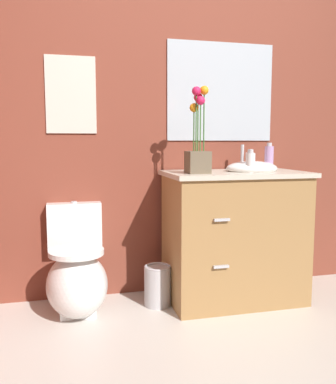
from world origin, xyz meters
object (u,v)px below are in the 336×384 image
(lotion_bottle, at_px, (251,162))
(trash_bin, at_px, (158,285))
(hand_wash_bottle, at_px, (269,158))
(flower_vase, at_px, (198,146))
(vanity_cabinet, at_px, (234,235))
(toilet, at_px, (77,276))
(wall_poster, at_px, (71,95))
(wall_mirror, at_px, (221,92))
(soap_bottle, at_px, (250,161))

(lotion_bottle, distance_m, trash_bin, 1.02)
(hand_wash_bottle, relative_size, trash_bin, 0.71)
(flower_vase, distance_m, hand_wash_bottle, 0.58)
(vanity_cabinet, height_order, trash_bin, vanity_cabinet)
(toilet, bearing_deg, lotion_bottle, -5.77)
(wall_poster, bearing_deg, toilet, -90.00)
(toilet, relative_size, lotion_bottle, 4.63)
(hand_wash_bottle, bearing_deg, flower_vase, -167.91)
(hand_wash_bottle, bearing_deg, trash_bin, -178.94)
(trash_bin, bearing_deg, wall_mirror, 27.08)
(vanity_cabinet, xyz_separation_m, lotion_bottle, (0.07, -0.09, 0.50))
(hand_wash_bottle, xyz_separation_m, wall_mirror, (-0.27, 0.26, 0.47))
(soap_bottle, xyz_separation_m, wall_mirror, (-0.17, 0.16, 0.49))
(flower_vase, bearing_deg, wall_mirror, 52.15)
(trash_bin, relative_size, wall_poster, 0.54)
(flower_vase, bearing_deg, wall_poster, 153.77)
(toilet, xyz_separation_m, vanity_cabinet, (1.06, -0.03, 0.21))
(lotion_bottle, relative_size, hand_wash_bottle, 0.77)
(toilet, height_order, vanity_cabinet, vanity_cabinet)
(toilet, bearing_deg, wall_poster, 90.00)
(soap_bottle, distance_m, wall_poster, 1.31)
(vanity_cabinet, height_order, lotion_bottle, vanity_cabinet)
(vanity_cabinet, relative_size, wall_mirror, 1.34)
(toilet, relative_size, soap_bottle, 4.67)
(wall_mirror, bearing_deg, soap_bottle, -44.64)
(wall_poster, distance_m, wall_mirror, 1.06)
(trash_bin, bearing_deg, vanity_cabinet, -2.24)
(hand_wash_bottle, bearing_deg, toilet, -179.60)
(trash_bin, distance_m, wall_poster, 1.40)
(toilet, distance_m, trash_bin, 0.54)
(vanity_cabinet, height_order, wall_poster, wall_poster)
(vanity_cabinet, bearing_deg, trash_bin, 177.76)
(toilet, height_order, flower_vase, flower_vase)
(lotion_bottle, relative_size, trash_bin, 0.55)
(hand_wash_bottle, distance_m, wall_poster, 1.42)
(lotion_bottle, height_order, hand_wash_bottle, hand_wash_bottle)
(soap_bottle, distance_m, wall_mirror, 0.54)
(lotion_bottle, xyz_separation_m, wall_poster, (-1.13, 0.38, 0.44))
(flower_vase, bearing_deg, soap_bottle, 25.01)
(vanity_cabinet, xyz_separation_m, wall_poster, (-1.06, 0.29, 0.94))
(lotion_bottle, relative_size, wall_poster, 0.29)
(trash_bin, height_order, wall_mirror, wall_mirror)
(hand_wash_bottle, distance_m, trash_bin, 1.16)
(wall_poster, bearing_deg, soap_bottle, -7.60)
(vanity_cabinet, bearing_deg, wall_poster, 164.55)
(vanity_cabinet, xyz_separation_m, hand_wash_bottle, (0.26, 0.04, 0.52))
(soap_bottle, height_order, trash_bin, soap_bottle)
(wall_poster, bearing_deg, hand_wash_bottle, -11.02)
(toilet, relative_size, flower_vase, 1.26)
(toilet, bearing_deg, trash_bin, -0.59)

